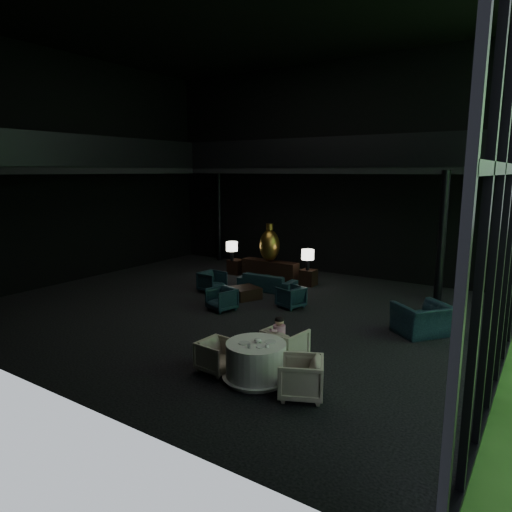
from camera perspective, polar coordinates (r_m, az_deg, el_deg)
The scene contains 34 objects.
floor at distance 13.47m, azimuth -2.67°, elevation -6.58°, with size 14.00×12.00×0.02m, color black.
ceiling at distance 13.49m, azimuth -3.00°, elevation 27.95°, with size 14.00×12.00×0.02m, color black.
wall_back at distance 18.06m, azimuth 8.69°, elevation 10.55°, with size 14.00×0.04×8.00m, color black.
wall_front at distance 8.78m, azimuth -27.01°, elevation 9.64°, with size 14.00×0.04×8.00m, color black.
wall_left at distance 17.92m, azimuth -21.49°, elevation 9.95°, with size 0.04×12.00×8.00m, color black.
mezzanine_left at distance 17.11m, azimuth -19.52°, elevation 10.08°, with size 2.00×12.00×0.25m, color black.
mezzanine_back at distance 16.74m, azimuth 10.38°, elevation 10.51°, with size 12.00×2.00×0.25m, color black.
railing_left at distance 16.34m, azimuth -17.48°, elevation 12.31°, with size 0.06×12.00×1.00m, color black.
railing_back at distance 15.84m, azimuth 8.99°, elevation 12.73°, with size 12.00×0.06×1.00m, color black.
column_nw at distance 20.53m, azimuth -4.64°, elevation 5.04°, with size 0.24×0.24×4.00m, color black.
column_ne at distance 14.79m, azimuth 22.21°, elevation 2.13°, with size 0.24×0.24×4.00m, color black.
console at distance 16.94m, azimuth 1.76°, elevation -1.76°, with size 2.21×0.50×0.70m, color black.
bronze_urn at distance 16.73m, azimuth 1.71°, elevation 1.37°, with size 0.74×0.74×1.39m.
side_table_left at distance 17.85m, azimuth -2.56°, elevation -1.35°, with size 0.51×0.51×0.57m, color black.
table_lamp_left at distance 17.52m, azimuth -3.03°, elevation 1.11°, with size 0.44×0.44×0.74m.
side_table_right at distance 16.18m, azimuth 6.57°, elevation -2.68°, with size 0.51×0.51×0.56m, color black.
table_lamp_right at distance 15.94m, azimuth 6.48°, elevation 0.07°, with size 0.44×0.44×0.73m.
sofa at distance 15.41m, azimuth 1.40°, elevation -2.96°, with size 1.86×0.54×0.73m, color black.
lounge_armchair_west at distance 15.25m, azimuth -5.52°, elevation -3.13°, with size 0.72×0.67×0.74m, color black.
lounge_armchair_east at distance 13.52m, azimuth 4.36°, elevation -5.13°, with size 0.62×0.58×0.63m, color #13252E.
lounge_armchair_south at distance 13.25m, azimuth -4.33°, elevation -5.36°, with size 0.66×0.62×0.68m, color black.
window_armchair at distance 11.92m, azimuth 20.13°, elevation -6.57°, with size 1.35×0.87×1.18m, color #142433.
coffee_table at distance 14.47m, azimuth -1.38°, elevation -4.62°, with size 0.80×0.80×0.36m, color black.
dining_table at distance 8.99m, azimuth -0.01°, elevation -13.33°, with size 1.31×1.31×0.75m.
dining_chair_north at distance 9.81m, azimuth 3.67°, elevation -10.76°, with size 0.79×0.74×0.81m, color #9B938B.
dining_chair_east at distance 8.40m, azimuth 5.61°, elevation -14.61°, with size 0.78×0.73×0.81m, color #AFAA9F.
dining_chair_west at distance 9.39m, azimuth -4.84°, elevation -12.34°, with size 0.62×0.58×0.64m, color beige.
child at distance 9.61m, azimuth 2.93°, elevation -9.17°, with size 0.26×0.26×0.56m.
plate_a at distance 8.81m, azimuth -1.49°, elevation -10.81°, with size 0.22×0.22×0.01m, color white.
plate_b at distance 8.87m, azimuth 1.80°, elevation -10.66°, with size 0.23×0.23×0.02m, color white.
saucer at distance 8.63m, azimuth 0.56°, elevation -11.28°, with size 0.16×0.16×0.01m, color white.
coffee_cup at distance 8.61m, azimuth 1.38°, elevation -11.10°, with size 0.07×0.07×0.05m, color white.
cereal_bowl at distance 8.85m, azimuth 0.25°, elevation -10.49°, with size 0.16×0.16×0.08m, color white.
cream_pot at distance 8.59m, azimuth -0.90°, elevation -11.18°, with size 0.06×0.06×0.07m, color #99999E.
Camera 1 is at (7.60, -10.38, 3.97)m, focal length 32.00 mm.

